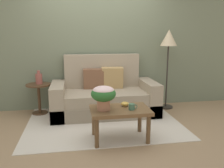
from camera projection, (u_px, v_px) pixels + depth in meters
ground_plane at (105, 127)px, 3.87m from camera, size 14.00×14.00×0.00m
wall_back at (96, 42)px, 4.75m from camera, size 6.40×0.12×2.69m
area_rug at (104, 122)px, 4.05m from camera, size 2.56×1.89×0.01m
couch at (104, 97)px, 4.50m from camera, size 1.95×0.92×1.11m
coffee_table at (120, 114)px, 3.32m from camera, size 0.83×0.54×0.47m
side_table at (39, 93)px, 4.44m from camera, size 0.45×0.45×0.58m
floor_lamp at (169, 44)px, 4.63m from camera, size 0.33×0.33×1.58m
potted_plant at (103, 94)px, 3.21m from camera, size 0.34×0.34×0.33m
coffee_mug at (132, 107)px, 3.25m from camera, size 0.13×0.09×0.09m
snack_bowl at (125, 104)px, 3.42m from camera, size 0.12×0.12×0.06m
table_vase at (39, 78)px, 4.40m from camera, size 0.12×0.12×0.25m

